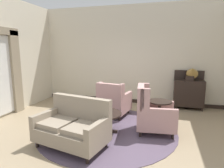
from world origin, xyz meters
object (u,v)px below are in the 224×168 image
at_px(armchair_near_window, 152,113).
at_px(porcelain_vase, 103,107).
at_px(settee, 73,127).
at_px(armchair_far_left, 114,102).
at_px(gramophone, 192,72).
at_px(coffee_table, 102,116).
at_px(sideboard, 188,92).
at_px(side_table, 159,113).

bearing_deg(armchair_near_window, porcelain_vase, 98.66).
height_order(settee, armchair_far_left, armchair_far_left).
bearing_deg(gramophone, coffee_table, -131.88).
distance_m(settee, armchair_far_left, 1.89).
height_order(porcelain_vase, settee, settee).
xyz_separation_m(settee, sideboard, (2.39, 3.22, 0.13)).
distance_m(armchair_near_window, side_table, 0.16).
height_order(settee, side_table, settee).
xyz_separation_m(settee, armchair_far_left, (0.30, 1.87, 0.03)).
height_order(side_table, gramophone, gramophone).
distance_m(coffee_table, settee, 0.83).
distance_m(side_table, sideboard, 2.25).
distance_m(armchair_far_left, armchair_near_window, 1.38).
bearing_deg(armchair_near_window, side_table, -75.13).
xyz_separation_m(porcelain_vase, armchair_near_window, (1.08, 0.29, -0.14)).
bearing_deg(settee, coffee_table, 78.66).
xyz_separation_m(settee, armchair_near_window, (1.42, 1.06, 0.06)).
relative_size(armchair_near_window, sideboard, 0.89).
height_order(coffee_table, gramophone, gramophone).
height_order(porcelain_vase, gramophone, gramophone).
relative_size(sideboard, gramophone, 2.29).
height_order(side_table, sideboard, sideboard).
bearing_deg(coffee_table, porcelain_vase, -8.25).
bearing_deg(coffee_table, side_table, 15.76).
distance_m(armchair_near_window, gramophone, 2.41).
height_order(porcelain_vase, side_table, porcelain_vase).
height_order(settee, armchair_near_window, armchair_near_window).
xyz_separation_m(armchair_near_window, gramophone, (1.02, 2.06, 0.73)).
height_order(sideboard, gramophone, gramophone).
distance_m(sideboard, gramophone, 0.66).
bearing_deg(armchair_far_left, porcelain_vase, 102.09).
relative_size(settee, armchair_near_window, 1.38).
bearing_deg(porcelain_vase, gramophone, 48.39).
bearing_deg(armchair_near_window, settee, 119.98).
bearing_deg(armchair_far_left, sideboard, -137.38).
relative_size(coffee_table, settee, 0.59).
bearing_deg(coffee_table, sideboard, 49.88).
bearing_deg(side_table, gramophone, 66.61).
height_order(armchair_near_window, gramophone, gramophone).
bearing_deg(coffee_table, armchair_far_left, 91.35).
bearing_deg(side_table, armchair_near_window, -158.48).
bearing_deg(sideboard, porcelain_vase, -129.84).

